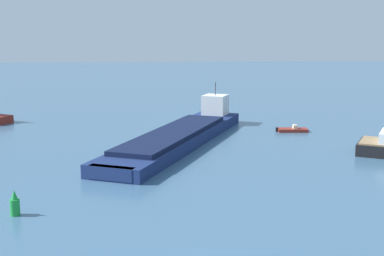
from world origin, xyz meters
The scene contains 3 objects.
small_motorboat centered at (15.68, 41.41, 0.24)m, with size 4.22×2.03×0.92m.
cargo_barge centered at (0.56, 35.38, 0.98)m, with size 18.94×33.46×5.92m.
channel_buoy_green centered at (-12.69, 11.04, 0.81)m, with size 0.70×0.70×1.90m.
Camera 1 is at (-2.60, -26.59, 13.20)m, focal length 49.88 mm.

